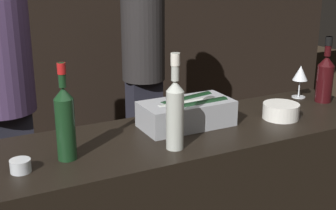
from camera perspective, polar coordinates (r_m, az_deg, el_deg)
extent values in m
cube|color=#9EA0A5|center=(2.04, 2.25, -1.06)|extent=(0.40, 0.20, 0.11)
cylinder|color=black|center=(2.02, 3.96, -0.48)|extent=(0.27, 0.09, 0.07)
cylinder|color=#B2B7AD|center=(2.03, 2.22, -0.31)|extent=(0.27, 0.08, 0.06)
cylinder|color=black|center=(2.08, 2.31, 0.13)|extent=(0.27, 0.12, 0.07)
cylinder|color=silver|center=(2.20, 13.59, -0.71)|extent=(0.17, 0.17, 0.07)
cylinder|color=gray|center=(2.19, 13.64, 0.01)|extent=(0.14, 0.14, 0.01)
cylinder|color=silver|center=(2.56, 15.61, 0.96)|extent=(0.07, 0.07, 0.00)
cylinder|color=silver|center=(2.55, 15.70, 1.97)|extent=(0.01, 0.01, 0.09)
cone|color=silver|center=(2.53, 15.85, 3.78)|extent=(0.08, 0.08, 0.08)
cylinder|color=silver|center=(1.70, -17.54, -7.08)|extent=(0.07, 0.07, 0.05)
sphere|color=#EFB256|center=(1.70, -17.55, -7.01)|extent=(0.03, 0.03, 0.03)
cylinder|color=black|center=(2.50, 18.52, 2.47)|extent=(0.08, 0.08, 0.19)
cone|color=black|center=(2.48, 18.79, 5.12)|extent=(0.08, 0.08, 0.05)
cylinder|color=black|center=(2.46, 18.96, 6.78)|extent=(0.03, 0.03, 0.10)
cylinder|color=black|center=(2.46, 19.02, 7.39)|extent=(0.04, 0.04, 0.04)
cylinder|color=#B2B7AD|center=(1.78, 0.85, -1.87)|extent=(0.07, 0.07, 0.23)
cone|color=#B2B7AD|center=(1.74, 0.87, 2.34)|extent=(0.07, 0.07, 0.04)
cylinder|color=#B2B7AD|center=(1.72, 0.88, 4.67)|extent=(0.03, 0.03, 0.10)
cylinder|color=white|center=(1.72, 0.89, 5.59)|extent=(0.03, 0.03, 0.05)
cylinder|color=#143319|center=(1.73, -12.37, -2.92)|extent=(0.07, 0.07, 0.23)
cone|color=#143319|center=(1.69, -12.67, 1.42)|extent=(0.07, 0.07, 0.04)
cylinder|color=#143319|center=(1.67, -12.82, 3.57)|extent=(0.03, 0.03, 0.09)
cylinder|color=red|center=(1.66, -12.88, 4.38)|extent=(0.03, 0.03, 0.04)
cube|color=black|center=(3.28, -18.69, -6.97)|extent=(0.31, 0.22, 0.76)
cube|color=black|center=(3.78, -2.88, -2.54)|extent=(0.25, 0.18, 0.78)
cylinder|color=black|center=(3.60, -3.07, 8.66)|extent=(0.33, 0.33, 0.71)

